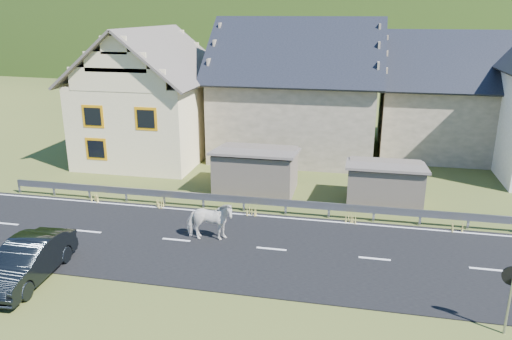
# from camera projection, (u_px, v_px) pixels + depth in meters

# --- Properties ---
(ground) EXTENTS (160.00, 160.00, 0.00)m
(ground) POSITION_uv_depth(u_px,v_px,m) (272.00, 250.00, 19.82)
(ground) COLOR #313F1B
(ground) RESTS_ON ground
(road) EXTENTS (60.00, 7.00, 0.04)m
(road) POSITION_uv_depth(u_px,v_px,m) (272.00, 249.00, 19.82)
(road) COLOR black
(road) RESTS_ON ground
(lane_markings) EXTENTS (60.00, 6.60, 0.01)m
(lane_markings) POSITION_uv_depth(u_px,v_px,m) (272.00, 249.00, 19.81)
(lane_markings) COLOR silver
(lane_markings) RESTS_ON road
(guardrail) EXTENTS (28.10, 0.09, 0.75)m
(guardrail) POSITION_uv_depth(u_px,v_px,m) (286.00, 203.00, 23.09)
(guardrail) COLOR #93969B
(guardrail) RESTS_ON ground
(shed_left) EXTENTS (4.30, 3.30, 2.40)m
(shed_left) POSITION_uv_depth(u_px,v_px,m) (256.00, 171.00, 25.94)
(shed_left) COLOR #6E6054
(shed_left) RESTS_ON ground
(shed_right) EXTENTS (3.80, 2.90, 2.20)m
(shed_right) POSITION_uv_depth(u_px,v_px,m) (385.00, 185.00, 24.23)
(shed_right) COLOR #6E6054
(shed_right) RESTS_ON ground
(house_cream) EXTENTS (7.80, 9.80, 8.30)m
(house_cream) POSITION_uv_depth(u_px,v_px,m) (151.00, 89.00, 31.65)
(house_cream) COLOR beige
(house_cream) RESTS_ON ground
(house_stone_a) EXTENTS (10.80, 9.80, 8.90)m
(house_stone_a) POSITION_uv_depth(u_px,v_px,m) (298.00, 82.00, 32.60)
(house_stone_a) COLOR tan
(house_stone_a) RESTS_ON ground
(house_stone_b) EXTENTS (9.80, 8.80, 8.10)m
(house_stone_b) POSITION_uv_depth(u_px,v_px,m) (453.00, 88.00, 32.62)
(house_stone_b) COLOR tan
(house_stone_b) RESTS_ON ground
(mountain) EXTENTS (440.00, 280.00, 260.00)m
(mountain) POSITION_uv_depth(u_px,v_px,m) (366.00, 90.00, 192.73)
(mountain) COLOR #18320D
(mountain) RESTS_ON ground
(conifer_patch) EXTENTS (76.00, 50.00, 28.00)m
(conifer_patch) POSITION_uv_depth(u_px,v_px,m) (140.00, 23.00, 131.33)
(conifer_patch) COLOR black
(conifer_patch) RESTS_ON ground
(horse) EXTENTS (1.16, 2.08, 1.67)m
(horse) POSITION_uv_depth(u_px,v_px,m) (209.00, 221.00, 20.36)
(horse) COLOR silver
(horse) RESTS_ON road
(car) EXTENTS (1.81, 4.46, 1.44)m
(car) POSITION_uv_depth(u_px,v_px,m) (27.00, 261.00, 17.44)
(car) COLOR black
(car) RESTS_ON ground
(traffic_mirror) EXTENTS (0.60, 0.18, 2.17)m
(traffic_mirror) POSITION_uv_depth(u_px,v_px,m) (512.00, 285.00, 14.26)
(traffic_mirror) COLOR #93969B
(traffic_mirror) RESTS_ON ground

